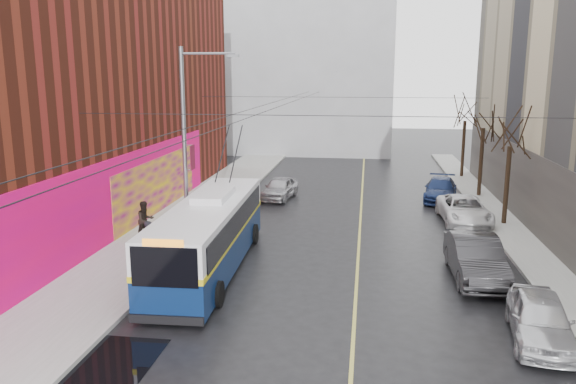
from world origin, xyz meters
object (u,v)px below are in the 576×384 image
(parked_car_b, at_px, (476,258))
(tree_far, at_px, (466,111))
(parked_car_c, at_px, (464,210))
(pedestrian_a, at_px, (150,243))
(parked_car_d, at_px, (441,190))
(tree_mid, at_px, (484,116))
(streetlight_pole, at_px, (188,143))
(pedestrian_b, at_px, (145,220))
(following_car, at_px, (280,188))
(pedestrian_c, at_px, (207,205))
(tree_near, at_px, (511,131))
(parked_car_a, at_px, (540,319))
(trolleybus, at_px, (209,234))

(parked_car_b, bearing_deg, tree_far, 81.53)
(tree_far, xyz_separation_m, parked_car_c, (-2.00, -13.67, -4.43))
(pedestrian_a, bearing_deg, parked_car_d, -35.01)
(parked_car_b, bearing_deg, tree_mid, 78.16)
(streetlight_pole, xyz_separation_m, tree_far, (15.14, 20.00, 0.30))
(tree_far, relative_size, pedestrian_b, 3.57)
(tree_far, bearing_deg, parked_car_b, -97.54)
(parked_car_b, xyz_separation_m, parked_car_c, (0.96, 8.67, -0.12))
(following_car, xyz_separation_m, pedestrian_b, (-4.83, -10.26, 0.38))
(pedestrian_a, bearing_deg, following_car, -5.87)
(parked_car_c, distance_m, parked_car_d, 5.46)
(tree_far, xyz_separation_m, parked_car_b, (-2.96, -22.34, -4.31))
(pedestrian_c, bearing_deg, tree_near, -136.38)
(tree_far, distance_m, parked_car_d, 9.72)
(parked_car_a, bearing_deg, streetlight_pole, 157.83)
(tree_far, xyz_separation_m, pedestrian_b, (-17.54, -19.47, -4.07))
(parked_car_d, distance_m, pedestrian_c, 15.09)
(tree_far, relative_size, pedestrian_c, 3.49)
(following_car, bearing_deg, pedestrian_c, -103.37)
(parked_car_a, relative_size, parked_car_b, 0.83)
(trolleybus, distance_m, parked_car_d, 18.13)
(streetlight_pole, relative_size, parked_car_b, 1.78)
(parked_car_c, bearing_deg, parked_car_a, -92.38)
(streetlight_pole, bearing_deg, pedestrian_a, -105.56)
(pedestrian_c, bearing_deg, parked_car_d, -112.78)
(pedestrian_a, bearing_deg, parked_car_c, -49.17)
(parked_car_c, bearing_deg, pedestrian_c, -172.47)
(tree_far, height_order, parked_car_a, tree_far)
(parked_car_b, bearing_deg, following_car, 125.69)
(parked_car_c, height_order, following_car, parked_car_c)
(parked_car_d, relative_size, pedestrian_b, 2.59)
(parked_car_b, xyz_separation_m, parked_car_d, (0.38, 14.09, -0.14))
(tree_mid, xyz_separation_m, following_car, (-12.72, -2.20, -4.56))
(trolleybus, xyz_separation_m, parked_car_b, (10.53, 0.36, -0.67))
(tree_mid, relative_size, pedestrian_b, 3.63)
(following_car, distance_m, pedestrian_c, 7.38)
(trolleybus, bearing_deg, parked_car_d, 51.14)
(following_car, bearing_deg, pedestrian_a, -94.45)
(streetlight_pole, bearing_deg, parked_car_a, -29.58)
(pedestrian_a, bearing_deg, tree_mid, -37.72)
(pedestrian_a, bearing_deg, tree_far, -27.47)
(tree_mid, height_order, parked_car_c, tree_mid)
(tree_near, height_order, parked_car_c, tree_near)
(streetlight_pole, xyz_separation_m, parked_car_a, (13.14, -7.46, -4.13))
(tree_mid, distance_m, parked_car_b, 16.23)
(following_car, height_order, pedestrian_a, pedestrian_a)
(tree_near, xyz_separation_m, following_car, (-12.72, 4.80, -4.28))
(parked_car_a, height_order, pedestrian_a, pedestrian_a)
(tree_near, xyz_separation_m, parked_car_a, (-2.00, -13.46, -4.26))
(parked_car_a, bearing_deg, pedestrian_a, 169.21)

